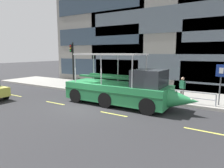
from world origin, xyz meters
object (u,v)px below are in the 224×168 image
at_px(parking_sign, 221,78).
at_px(pedestrian_near_bow, 182,86).
at_px(pedestrian_mid_left, 145,81).
at_px(duck_tour_boat, 123,89).
at_px(leaned_bicycle, 81,84).
at_px(traffic_light_pole, 73,60).

distance_m(parking_sign, pedestrian_near_bow, 2.50).
bearing_deg(pedestrian_near_bow, pedestrian_mid_left, 167.19).
xyz_separation_m(parking_sign, duck_tour_boat, (-5.45, -2.74, -0.85)).
relative_size(leaned_bicycle, pedestrian_near_bow, 1.09).
relative_size(pedestrian_near_bow, pedestrian_mid_left, 0.96).
xyz_separation_m(parking_sign, pedestrian_near_bow, (-2.36, 0.30, -0.79)).
xyz_separation_m(traffic_light_pole, pedestrian_mid_left, (7.02, 0.93, -1.57)).
relative_size(parking_sign, leaned_bicycle, 1.48).
bearing_deg(duck_tour_boat, leaned_bicycle, 156.10).
relative_size(traffic_light_pole, duck_tour_boat, 0.48).
height_order(duck_tour_boat, pedestrian_mid_left, duck_tour_boat).
relative_size(traffic_light_pole, pedestrian_near_bow, 2.66).
xyz_separation_m(traffic_light_pole, pedestrian_near_bow, (10.18, 0.21, -1.61)).
bearing_deg(leaned_bicycle, pedestrian_near_bow, 2.25).
relative_size(leaned_bicycle, duck_tour_boat, 0.20).
distance_m(duck_tour_boat, pedestrian_near_bow, 4.34).
bearing_deg(leaned_bicycle, traffic_light_pole, 171.78).
distance_m(leaned_bicycle, pedestrian_near_bow, 9.16).
bearing_deg(traffic_light_pole, parking_sign, -0.40).
distance_m(traffic_light_pole, duck_tour_boat, 7.81).
distance_m(parking_sign, duck_tour_boat, 6.16).
xyz_separation_m(leaned_bicycle, pedestrian_mid_left, (5.97, 1.08, 0.63)).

